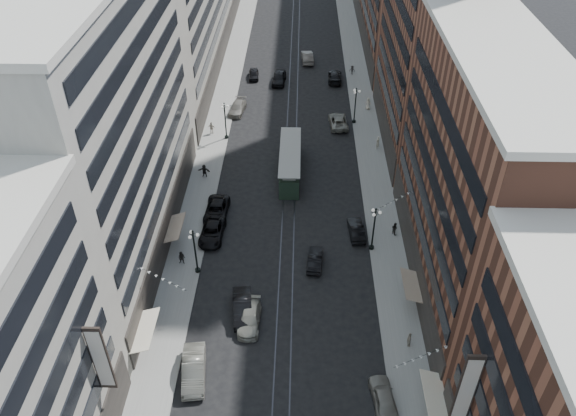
# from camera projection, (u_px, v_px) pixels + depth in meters

# --- Properties ---
(ground) EXTENTS (220.00, 220.00, 0.00)m
(ground) POSITION_uv_depth(u_px,v_px,m) (292.00, 122.00, 83.54)
(ground) COLOR black
(ground) RESTS_ON ground
(sidewalk_west) EXTENTS (4.00, 180.00, 0.15)m
(sidewalk_west) POSITION_uv_depth(u_px,v_px,m) (226.00, 91.00, 91.60)
(sidewalk_west) COLOR gray
(sidewalk_west) RESTS_ON ground
(sidewalk_east) EXTENTS (4.00, 180.00, 0.15)m
(sidewalk_east) POSITION_uv_depth(u_px,v_px,m) (361.00, 92.00, 91.18)
(sidewalk_east) COLOR gray
(sidewalk_east) RESTS_ON ground
(rail_west) EXTENTS (0.12, 180.00, 0.02)m
(rail_west) POSITION_uv_depth(u_px,v_px,m) (289.00, 92.00, 91.44)
(rail_west) COLOR #2D2D33
(rail_west) RESTS_ON ground
(rail_east) EXTENTS (0.12, 180.00, 0.02)m
(rail_east) POSITION_uv_depth(u_px,v_px,m) (297.00, 92.00, 91.42)
(rail_east) COLOR #2D2D33
(rail_east) RESTS_ON ground
(building_west_mid) EXTENTS (8.00, 36.00, 28.00)m
(building_west_mid) POSITION_uv_depth(u_px,v_px,m) (111.00, 130.00, 53.97)
(building_west_mid) COLOR #9A9689
(building_west_mid) RESTS_ON ground
(building_east_mid) EXTENTS (8.00, 30.00, 24.00)m
(building_east_mid) POSITION_uv_depth(u_px,v_px,m) (474.00, 182.00, 50.59)
(building_east_mid) COLOR brown
(building_east_mid) RESTS_ON ground
(lamppost_sw_far) EXTENTS (1.03, 1.14, 5.52)m
(lamppost_sw_far) POSITION_uv_depth(u_px,v_px,m) (195.00, 250.00, 56.56)
(lamppost_sw_far) COLOR black
(lamppost_sw_far) RESTS_ON sidewalk_west
(lamppost_sw_mid) EXTENTS (1.03, 1.14, 5.52)m
(lamppost_sw_mid) POSITION_uv_depth(u_px,v_px,m) (225.00, 120.00, 77.87)
(lamppost_sw_mid) COLOR black
(lamppost_sw_mid) RESTS_ON sidewalk_west
(lamppost_se_far) EXTENTS (1.03, 1.14, 5.52)m
(lamppost_se_far) POSITION_uv_depth(u_px,v_px,m) (374.00, 228.00, 59.36)
(lamppost_se_far) COLOR black
(lamppost_se_far) RESTS_ON sidewalk_east
(lamppost_se_mid) EXTENTS (1.03, 1.14, 5.52)m
(lamppost_se_mid) POSITION_uv_depth(u_px,v_px,m) (355.00, 104.00, 81.47)
(lamppost_se_mid) COLOR black
(lamppost_se_mid) RESTS_ON sidewalk_east
(streetcar) EXTENTS (2.66, 12.00, 3.32)m
(streetcar) POSITION_uv_depth(u_px,v_px,m) (290.00, 163.00, 72.05)
(streetcar) COLOR #1F3123
(streetcar) RESTS_ON ground
(car_1) EXTENTS (2.49, 5.54, 1.76)m
(car_1) POSITION_uv_depth(u_px,v_px,m) (194.00, 370.00, 47.88)
(car_1) COLOR slate
(car_1) RESTS_ON ground
(car_2) EXTENTS (2.72, 5.49, 1.50)m
(car_2) POSITION_uv_depth(u_px,v_px,m) (212.00, 232.00, 62.43)
(car_2) COLOR black
(car_2) RESTS_ON ground
(car_4) EXTENTS (2.29, 4.62, 1.51)m
(car_4) POSITION_uv_depth(u_px,v_px,m) (383.00, 397.00, 45.93)
(car_4) COLOR gray
(car_4) RESTS_ON ground
(car_5) EXTENTS (2.37, 5.26, 1.67)m
(car_5) POSITION_uv_depth(u_px,v_px,m) (242.00, 308.00, 53.48)
(car_5) COLOR black
(car_5) RESTS_ON ground
(pedestrian_2) EXTENTS (0.82, 0.52, 1.59)m
(pedestrian_2) POSITION_uv_depth(u_px,v_px,m) (182.00, 258.00, 58.81)
(pedestrian_2) COLOR black
(pedestrian_2) RESTS_ON sidewalk_west
(pedestrian_4) EXTENTS (0.51, 0.99, 1.63)m
(pedestrian_4) POSITION_uv_depth(u_px,v_px,m) (409.00, 339.00, 50.33)
(pedestrian_4) COLOR #A49C88
(pedestrian_4) RESTS_ON sidewalk_east
(car_7) EXTENTS (2.74, 5.71, 1.57)m
(car_7) POSITION_uv_depth(u_px,v_px,m) (217.00, 210.00, 65.47)
(car_7) COLOR black
(car_7) RESTS_ON ground
(car_8) EXTENTS (2.77, 5.40, 1.50)m
(car_8) POSITION_uv_depth(u_px,v_px,m) (237.00, 108.00, 85.57)
(car_8) COLOR slate
(car_8) RESTS_ON ground
(car_9) EXTENTS (1.89, 4.16, 1.39)m
(car_9) POSITION_uv_depth(u_px,v_px,m) (254.00, 74.00, 95.24)
(car_9) COLOR black
(car_9) RESTS_ON ground
(car_10) EXTENTS (1.88, 4.50, 1.45)m
(car_10) POSITION_uv_depth(u_px,v_px,m) (356.00, 230.00, 62.78)
(car_10) COLOR black
(car_10) RESTS_ON ground
(car_11) EXTENTS (2.93, 5.64, 1.52)m
(car_11) POSITION_uv_depth(u_px,v_px,m) (338.00, 121.00, 82.28)
(car_11) COLOR gray
(car_11) RESTS_ON ground
(car_12) EXTENTS (2.48, 5.60, 1.60)m
(car_12) POSITION_uv_depth(u_px,v_px,m) (335.00, 77.00, 94.26)
(car_12) COLOR black
(car_12) RESTS_ON ground
(car_13) EXTENTS (2.52, 5.39, 1.79)m
(car_13) POSITION_uv_depth(u_px,v_px,m) (279.00, 78.00, 93.59)
(car_13) COLOR black
(car_13) RESTS_ON ground
(car_14) EXTENTS (2.32, 5.55, 1.78)m
(car_14) POSITION_uv_depth(u_px,v_px,m) (307.00, 57.00, 100.52)
(car_14) COLOR #636058
(car_14) RESTS_ON ground
(pedestrian_5) EXTENTS (1.64, 0.70, 1.71)m
(pedestrian_5) POSITION_uv_depth(u_px,v_px,m) (204.00, 171.00, 71.61)
(pedestrian_5) COLOR black
(pedestrian_5) RESTS_ON sidewalk_west
(pedestrian_6) EXTENTS (1.09, 0.60, 1.77)m
(pedestrian_6) POSITION_uv_depth(u_px,v_px,m) (212.00, 128.00, 80.16)
(pedestrian_6) COLOR #A49988
(pedestrian_6) RESTS_ON sidewalk_west
(pedestrian_7) EXTENTS (0.77, 0.85, 1.54)m
(pedestrian_7) POSITION_uv_depth(u_px,v_px,m) (395.00, 228.00, 62.66)
(pedestrian_7) COLOR black
(pedestrian_7) RESTS_ON sidewalk_east
(pedestrian_8) EXTENTS (0.80, 0.79, 1.87)m
(pedestrian_8) POSITION_uv_depth(u_px,v_px,m) (378.00, 142.00, 76.91)
(pedestrian_8) COLOR beige
(pedestrian_8) RESTS_ON sidewalk_east
(pedestrian_9) EXTENTS (1.03, 0.50, 1.54)m
(pedestrian_9) POSITION_uv_depth(u_px,v_px,m) (352.00, 70.00, 96.03)
(pedestrian_9) COLOR black
(pedestrian_9) RESTS_ON sidewalk_east
(car_extra_0) EXTENTS (2.12, 4.92, 1.41)m
(car_extra_0) POSITION_uv_depth(u_px,v_px,m) (250.00, 318.00, 52.59)
(car_extra_0) COLOR gray
(car_extra_0) RESTS_ON ground
(car_extra_1) EXTENTS (1.84, 4.33, 1.39)m
(car_extra_1) POSITION_uv_depth(u_px,v_px,m) (315.00, 259.00, 58.99)
(car_extra_1) COLOR black
(car_extra_1) RESTS_ON ground
(pedestrian_extra_0) EXTENTS (1.05, 0.84, 1.88)m
(pedestrian_extra_0) POSITION_uv_depth(u_px,v_px,m) (368.00, 104.00, 85.91)
(pedestrian_extra_0) COLOR beige
(pedestrian_extra_0) RESTS_ON sidewalk_east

